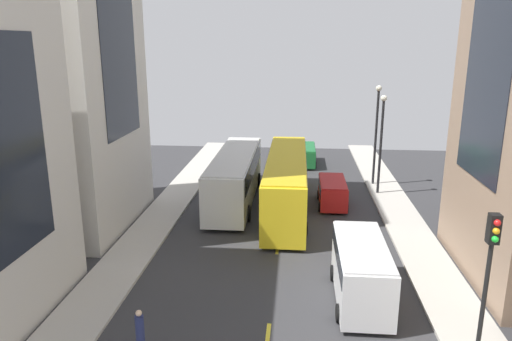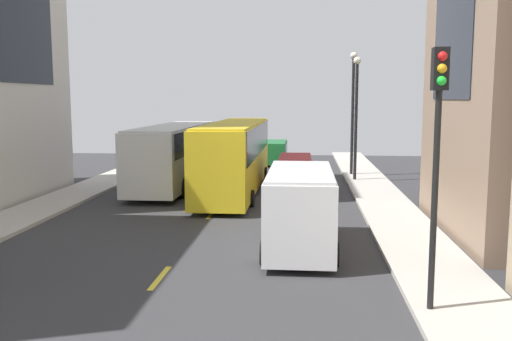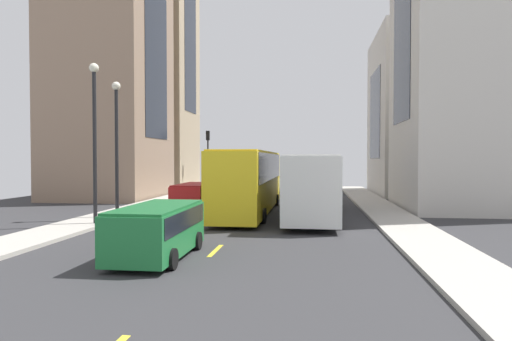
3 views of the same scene
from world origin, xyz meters
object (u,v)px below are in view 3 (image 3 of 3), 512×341
(pedestrian_crossing_mid, at_px, (208,177))
(pedestrian_waiting_curb, at_px, (320,180))
(car_green_0, at_px, (158,227))
(traffic_light_near_corner, at_px, (208,149))
(city_bus_white, at_px, (311,180))
(car_red_1, at_px, (194,196))
(streetcar_yellow, at_px, (250,177))
(delivery_van_white, at_px, (228,178))

(pedestrian_crossing_mid, xyz_separation_m, pedestrian_waiting_curb, (-11.58, 3.29, -0.13))
(pedestrian_crossing_mid, bearing_deg, car_green_0, -125.22)
(car_green_0, relative_size, pedestrian_crossing_mid, 2.12)
(car_green_0, distance_m, pedestrian_waiting_curb, 29.10)
(pedestrian_crossing_mid, relative_size, traffic_light_near_corner, 0.38)
(city_bus_white, height_order, pedestrian_waiting_curb, city_bus_white)
(traffic_light_near_corner, bearing_deg, car_red_1, 100.81)
(city_bus_white, xyz_separation_m, streetcar_yellow, (3.53, -1.41, 0.12))
(car_green_0, bearing_deg, pedestrian_crossing_mid, -79.54)
(pedestrian_crossing_mid, bearing_deg, delivery_van_white, -111.87)
(city_bus_white, xyz_separation_m, pedestrian_waiting_curb, (-0.86, -17.79, -0.82))
(delivery_van_white, relative_size, traffic_light_near_corner, 0.96)
(streetcar_yellow, bearing_deg, delivery_van_white, -72.89)
(car_red_1, relative_size, traffic_light_near_corner, 0.72)
(pedestrian_crossing_mid, bearing_deg, city_bus_white, -108.73)
(pedestrian_waiting_curb, bearing_deg, car_green_0, -165.14)
(pedestrian_crossing_mid, height_order, pedestrian_waiting_curb, pedestrian_crossing_mid)
(pedestrian_crossing_mid, distance_m, pedestrian_waiting_curb, 12.03)
(car_green_0, bearing_deg, city_bus_white, -114.25)
(car_red_1, bearing_deg, city_bus_white, 177.25)
(delivery_van_white, xyz_separation_m, pedestrian_waiting_curb, (-7.85, -5.16, -0.32))
(delivery_van_white, bearing_deg, streetcar_yellow, 107.11)
(pedestrian_crossing_mid, distance_m, traffic_light_near_corner, 4.42)
(city_bus_white, xyz_separation_m, car_green_0, (4.84, 10.75, -1.02))
(delivery_van_white, relative_size, pedestrian_crossing_mid, 2.53)
(pedestrian_waiting_curb, bearing_deg, pedestrian_crossing_mid, 100.31)
(streetcar_yellow, xyz_separation_m, pedestrian_crossing_mid, (7.18, -19.66, -0.81))
(car_green_0, distance_m, pedestrian_crossing_mid, 32.36)
(city_bus_white, xyz_separation_m, pedestrian_crossing_mid, (10.71, -21.07, -0.69))
(pedestrian_waiting_curb, xyz_separation_m, traffic_light_near_corner, (10.80, 0.02, 2.96))
(pedestrian_waiting_curb, bearing_deg, delivery_van_white, 149.47)
(car_red_1, distance_m, pedestrian_waiting_curb, 19.00)
(car_red_1, xyz_separation_m, traffic_light_near_corner, (3.33, -17.45, 3.12))
(city_bus_white, relative_size, pedestrian_crossing_mid, 5.55)
(city_bus_white, bearing_deg, car_red_1, -2.75)
(city_bus_white, height_order, car_green_0, city_bus_white)
(car_green_0, bearing_deg, delivery_van_white, -84.76)
(streetcar_yellow, xyz_separation_m, traffic_light_near_corner, (6.41, -16.35, 2.02))
(traffic_light_near_corner, bearing_deg, delivery_van_white, 119.90)
(streetcar_yellow, distance_m, pedestrian_waiting_curb, 16.98)
(delivery_van_white, distance_m, pedestrian_waiting_curb, 9.40)
(streetcar_yellow, bearing_deg, city_bus_white, 158.26)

